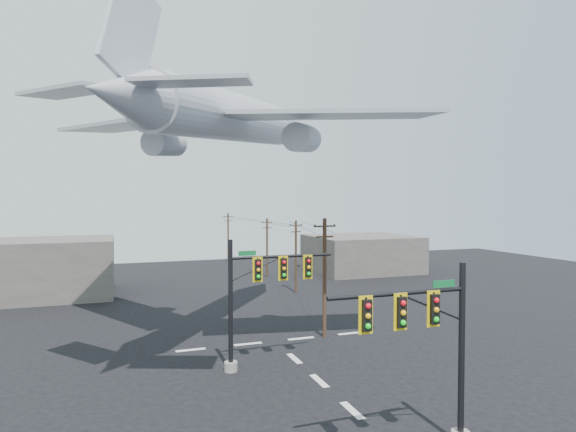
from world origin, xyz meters
name	(u,v)px	position (x,y,z in m)	size (l,w,h in m)	color
ground	(352,410)	(0.00, 0.00, 0.00)	(120.00, 120.00, 0.00)	black
lane_markings	(310,373)	(0.00, 5.33, 0.01)	(14.00, 21.20, 0.01)	silver
signal_mast_near	(432,347)	(1.28, -4.42, 4.25)	(6.46, 0.83, 7.58)	gray
signal_mast_far	(257,296)	(-2.72, 7.09, 4.39)	(6.84, 0.86, 7.82)	gray
utility_pole_a	(325,275)	(3.78, 11.83, 4.60)	(1.76, 0.29, 8.79)	#472D1E
utility_pole_b	(296,255)	(7.82, 28.63, 4.12)	(1.58, 0.46, 7.87)	#472D1E
utility_pole_c	(267,246)	(7.86, 39.52, 4.02)	(1.56, 0.41, 7.68)	#472D1E
utility_pole_d	(228,236)	(6.72, 57.79, 4.12)	(1.62, 0.37, 7.87)	#472D1E
power_lines	(271,222)	(6.87, 34.67, 7.39)	(5.59, 45.97, 0.56)	black
airliner	(232,118)	(-2.86, 12.92, 15.88)	(24.69, 27.08, 7.96)	#A2A5AD
building_left	(20,269)	(-20.00, 35.00, 3.00)	(18.00, 10.00, 6.00)	#625F56
building_right	(361,253)	(22.00, 40.00, 2.50)	(14.00, 12.00, 5.00)	#625F56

